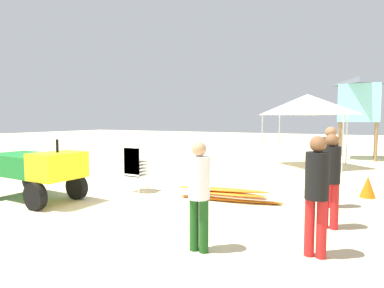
{
  "coord_description": "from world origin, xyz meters",
  "views": [
    {
      "loc": [
        4.3,
        -5.11,
        1.94
      ],
      "look_at": [
        0.26,
        2.37,
        1.29
      ],
      "focal_mm": 29.77,
      "sensor_mm": 36.0,
      "label": 1
    }
  ],
  "objects_px": {
    "utility_cart": "(36,168)",
    "popup_canopy": "(307,105)",
    "lifeguard_far_right": "(331,174)",
    "traffic_cone_far": "(368,187)",
    "surfboard_pile": "(227,195)",
    "traffic_cone_near": "(332,174)",
    "lifeguard_near_left": "(199,189)",
    "lifeguard_near_center": "(317,188)",
    "lifeguard_tower": "(359,99)",
    "stacked_plastic_chairs": "(135,165)",
    "lifeguard_near_right": "(330,161)"
  },
  "relations": [
    {
      "from": "lifeguard_near_left",
      "to": "traffic_cone_far",
      "type": "xyz_separation_m",
      "value": [
        2.23,
        4.9,
        -0.66
      ]
    },
    {
      "from": "lifeguard_near_right",
      "to": "surfboard_pile",
      "type": "bearing_deg",
      "value": -165.65
    },
    {
      "from": "utility_cart",
      "to": "lifeguard_tower",
      "type": "xyz_separation_m",
      "value": [
        6.65,
        12.8,
        2.18
      ]
    },
    {
      "from": "lifeguard_far_right",
      "to": "popup_canopy",
      "type": "distance_m",
      "value": 8.07
    },
    {
      "from": "stacked_plastic_chairs",
      "to": "traffic_cone_near",
      "type": "distance_m",
      "value": 6.08
    },
    {
      "from": "surfboard_pile",
      "to": "traffic_cone_near",
      "type": "xyz_separation_m",
      "value": [
        1.98,
        3.75,
        0.1
      ]
    },
    {
      "from": "popup_canopy",
      "to": "lifeguard_tower",
      "type": "xyz_separation_m",
      "value": [
        1.83,
        3.86,
        0.4
      ]
    },
    {
      "from": "lifeguard_near_center",
      "to": "popup_canopy",
      "type": "relative_size",
      "value": 0.58
    },
    {
      "from": "stacked_plastic_chairs",
      "to": "lifeguard_near_center",
      "type": "distance_m",
      "value": 5.2
    },
    {
      "from": "utility_cart",
      "to": "popup_canopy",
      "type": "relative_size",
      "value": 0.86
    },
    {
      "from": "popup_canopy",
      "to": "lifeguard_tower",
      "type": "height_order",
      "value": "lifeguard_tower"
    },
    {
      "from": "utility_cart",
      "to": "lifeguard_near_left",
      "type": "distance_m",
      "value": 4.88
    },
    {
      "from": "lifeguard_near_center",
      "to": "lifeguard_far_right",
      "type": "xyz_separation_m",
      "value": [
        0.06,
        1.38,
        -0.01
      ]
    },
    {
      "from": "surfboard_pile",
      "to": "lifeguard_near_right",
      "type": "height_order",
      "value": "lifeguard_near_right"
    },
    {
      "from": "lifeguard_tower",
      "to": "lifeguard_near_right",
      "type": "bearing_deg",
      "value": -92.14
    },
    {
      "from": "lifeguard_near_right",
      "to": "popup_canopy",
      "type": "relative_size",
      "value": 0.6
    },
    {
      "from": "stacked_plastic_chairs",
      "to": "traffic_cone_near",
      "type": "xyz_separation_m",
      "value": [
        4.51,
        4.05,
        -0.49
      ]
    },
    {
      "from": "lifeguard_near_left",
      "to": "traffic_cone_near",
      "type": "height_order",
      "value": "lifeguard_near_left"
    },
    {
      "from": "lifeguard_far_right",
      "to": "lifeguard_tower",
      "type": "bearing_deg",
      "value": 88.82
    },
    {
      "from": "traffic_cone_near",
      "to": "traffic_cone_far",
      "type": "relative_size",
      "value": 0.95
    },
    {
      "from": "surfboard_pile",
      "to": "popup_canopy",
      "type": "bearing_deg",
      "value": 83.84
    },
    {
      "from": "surfboard_pile",
      "to": "lifeguard_far_right",
      "type": "height_order",
      "value": "lifeguard_far_right"
    },
    {
      "from": "lifeguard_near_center",
      "to": "popup_canopy",
      "type": "xyz_separation_m",
      "value": [
        -1.53,
        9.13,
        1.57
      ]
    },
    {
      "from": "utility_cart",
      "to": "surfboard_pile",
      "type": "xyz_separation_m",
      "value": [
        4.09,
        2.08,
        -0.63
      ]
    },
    {
      "from": "traffic_cone_near",
      "to": "popup_canopy",
      "type": "bearing_deg",
      "value": 111.92
    },
    {
      "from": "lifeguard_near_left",
      "to": "popup_canopy",
      "type": "height_order",
      "value": "popup_canopy"
    },
    {
      "from": "lifeguard_near_center",
      "to": "traffic_cone_near",
      "type": "distance_m",
      "value": 6.08
    },
    {
      "from": "stacked_plastic_chairs",
      "to": "lifeguard_far_right",
      "type": "relative_size",
      "value": 0.76
    },
    {
      "from": "lifeguard_near_center",
      "to": "lifeguard_near_right",
      "type": "relative_size",
      "value": 0.96
    },
    {
      "from": "lifeguard_near_center",
      "to": "lifeguard_far_right",
      "type": "bearing_deg",
      "value": 87.41
    },
    {
      "from": "stacked_plastic_chairs",
      "to": "lifeguard_near_center",
      "type": "bearing_deg",
      "value": -22.49
    },
    {
      "from": "surfboard_pile",
      "to": "lifeguard_near_right",
      "type": "xyz_separation_m",
      "value": [
        2.19,
        0.56,
        0.88
      ]
    },
    {
      "from": "popup_canopy",
      "to": "surfboard_pile",
      "type": "bearing_deg",
      "value": -96.16
    },
    {
      "from": "lifeguard_near_center",
      "to": "lifeguard_tower",
      "type": "xyz_separation_m",
      "value": [
        0.3,
        12.99,
        1.97
      ]
    },
    {
      "from": "utility_cart",
      "to": "popup_canopy",
      "type": "distance_m",
      "value": 10.31
    },
    {
      "from": "popup_canopy",
      "to": "traffic_cone_near",
      "type": "xyz_separation_m",
      "value": [
        1.24,
        -3.09,
        -2.31
      ]
    },
    {
      "from": "surfboard_pile",
      "to": "traffic_cone_far",
      "type": "height_order",
      "value": "traffic_cone_far"
    },
    {
      "from": "lifeguard_near_center",
      "to": "traffic_cone_far",
      "type": "distance_m",
      "value": 4.4
    },
    {
      "from": "lifeguard_near_center",
      "to": "lifeguard_near_left",
      "type": "bearing_deg",
      "value": -158.44
    },
    {
      "from": "utility_cart",
      "to": "traffic_cone_near",
      "type": "bearing_deg",
      "value": 43.89
    },
    {
      "from": "surfboard_pile",
      "to": "utility_cart",
      "type": "bearing_deg",
      "value": -152.97
    },
    {
      "from": "traffic_cone_far",
      "to": "lifeguard_near_left",
      "type": "bearing_deg",
      "value": -114.44
    },
    {
      "from": "utility_cart",
      "to": "surfboard_pile",
      "type": "relative_size",
      "value": 1.01
    },
    {
      "from": "lifeguard_far_right",
      "to": "traffic_cone_near",
      "type": "height_order",
      "value": "lifeguard_far_right"
    },
    {
      "from": "surfboard_pile",
      "to": "lifeguard_near_left",
      "type": "bearing_deg",
      "value": -75.81
    },
    {
      "from": "stacked_plastic_chairs",
      "to": "lifeguard_tower",
      "type": "xyz_separation_m",
      "value": [
        5.1,
        11.01,
        2.22
      ]
    },
    {
      "from": "utility_cart",
      "to": "lifeguard_far_right",
      "type": "xyz_separation_m",
      "value": [
        6.41,
        1.18,
        0.19
      ]
    },
    {
      "from": "lifeguard_far_right",
      "to": "traffic_cone_far",
      "type": "height_order",
      "value": "lifeguard_far_right"
    },
    {
      "from": "surfboard_pile",
      "to": "popup_canopy",
      "type": "distance_m",
      "value": 7.3
    },
    {
      "from": "stacked_plastic_chairs",
      "to": "surfboard_pile",
      "type": "bearing_deg",
      "value": 6.63
    }
  ]
}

